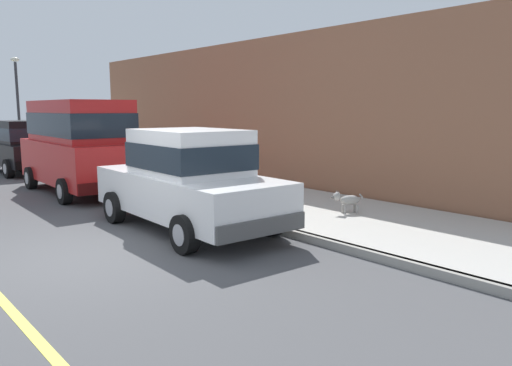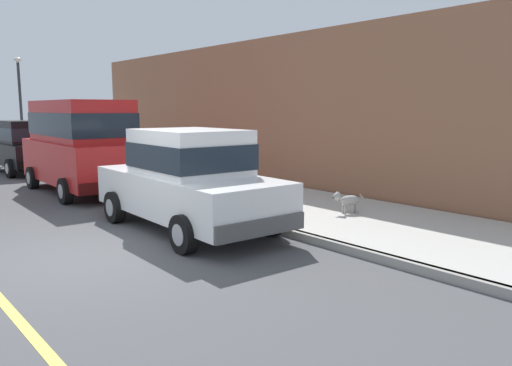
{
  "view_description": "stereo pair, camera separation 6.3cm",
  "coord_description": "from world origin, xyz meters",
  "px_view_note": "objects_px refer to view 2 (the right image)",
  "views": [
    {
      "loc": [
        -2.98,
        -7.47,
        2.31
      ],
      "look_at": [
        3.31,
        -0.08,
        0.85
      ],
      "focal_mm": 34.9,
      "sensor_mm": 36.0,
      "label": 1
    },
    {
      "loc": [
        -2.93,
        -7.51,
        2.31
      ],
      "look_at": [
        3.31,
        -0.08,
        0.85
      ],
      "focal_mm": 34.9,
      "sensor_mm": 36.0,
      "label": 2
    }
  ],
  "objects_px": {
    "car_white_sedan": "(189,179)",
    "car_red_van": "(81,142)",
    "dog_grey": "(347,200)",
    "car_black_hatchback": "(26,146)",
    "street_lamp": "(20,95)"
  },
  "relations": [
    {
      "from": "car_white_sedan",
      "to": "car_red_van",
      "type": "xyz_separation_m",
      "value": [
        0.07,
        5.57,
        0.41
      ]
    },
    {
      "from": "car_white_sedan",
      "to": "car_red_van",
      "type": "distance_m",
      "value": 5.59
    },
    {
      "from": "dog_grey",
      "to": "car_black_hatchback",
      "type": "bearing_deg",
      "value": 102.84
    },
    {
      "from": "dog_grey",
      "to": "street_lamp",
      "type": "distance_m",
      "value": 17.94
    },
    {
      "from": "car_red_van",
      "to": "car_black_hatchback",
      "type": "distance_m",
      "value": 5.42
    },
    {
      "from": "car_white_sedan",
      "to": "car_black_hatchback",
      "type": "xyz_separation_m",
      "value": [
        0.12,
        10.98,
        -0.01
      ]
    },
    {
      "from": "car_black_hatchback",
      "to": "car_white_sedan",
      "type": "bearing_deg",
      "value": -90.62
    },
    {
      "from": "car_red_van",
      "to": "dog_grey",
      "type": "xyz_separation_m",
      "value": [
        2.88,
        -7.01,
        -0.97
      ]
    },
    {
      "from": "car_white_sedan",
      "to": "dog_grey",
      "type": "distance_m",
      "value": 3.33
    },
    {
      "from": "car_white_sedan",
      "to": "street_lamp",
      "type": "distance_m",
      "value": 16.44
    },
    {
      "from": "car_red_van",
      "to": "dog_grey",
      "type": "distance_m",
      "value": 7.64
    },
    {
      "from": "car_red_van",
      "to": "car_white_sedan",
      "type": "bearing_deg",
      "value": -90.74
    },
    {
      "from": "car_white_sedan",
      "to": "dog_grey",
      "type": "height_order",
      "value": "car_white_sedan"
    },
    {
      "from": "car_white_sedan",
      "to": "car_black_hatchback",
      "type": "relative_size",
      "value": 1.21
    },
    {
      "from": "car_red_van",
      "to": "dog_grey",
      "type": "bearing_deg",
      "value": -67.69
    }
  ]
}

